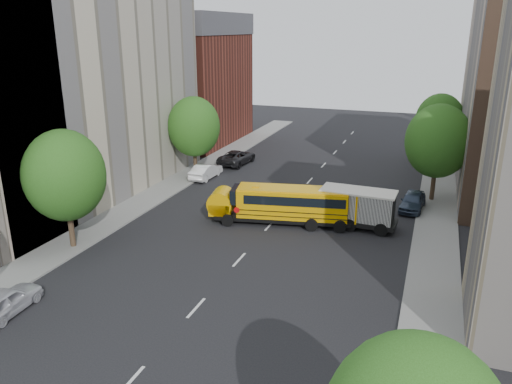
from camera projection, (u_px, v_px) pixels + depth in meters
The scene contains 17 objects.
ground at pixel (250, 247), 32.99m from camera, with size 120.00×120.00×0.00m, color black.
sidewalk_left at pixel (141, 203), 41.16m from camera, with size 3.00×80.00×0.12m, color slate.
sidewalk_right at pixel (435, 242), 33.70m from camera, with size 3.00×80.00×0.12m, color slate.
lane_markings at pixel (292, 200), 41.91m from camera, with size 0.15×64.00×0.01m, color silver.
building_left_cream at pixel (71, 76), 41.04m from camera, with size 10.00×26.00×20.00m, color #C0B59B.
building_left_redbrick at pixel (194, 90), 61.76m from camera, with size 10.00×15.00×13.00m, color maroon.
street_tree_1 at pixel (65, 176), 31.43m from camera, with size 5.12×5.12×7.90m.
street_tree_2 at pixel (194, 127), 47.53m from camera, with size 4.99×4.99×7.71m.
street_tree_4 at pixel (438, 141), 40.31m from camera, with size 5.25×5.25×8.10m.
street_tree_5 at pixel (439, 121), 51.14m from camera, with size 4.86×4.86×7.51m.
school_bus at pixel (282, 203), 36.62m from camera, with size 10.19×4.15×2.81m.
safari_truck at pixel (352, 207), 36.03m from camera, with size 6.69×2.72×2.82m.
parked_car_0 at pixel (6, 301), 25.17m from camera, with size 1.64×4.08×1.39m, color silver.
parked_car_1 at pixel (206, 171), 47.83m from camera, with size 1.53×4.38×1.44m, color white.
parked_car_2 at pixel (237, 157), 52.89m from camera, with size 2.46×5.33×1.48m, color black.
parked_car_4 at pixel (413, 201), 39.57m from camera, with size 1.72×4.26×1.45m, color #2E3B50.
parked_car_5 at pixel (422, 151), 55.76m from camera, with size 1.37×3.93×1.29m, color #A1A09C.
Camera 1 is at (10.66, -28.22, 13.84)m, focal length 35.00 mm.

